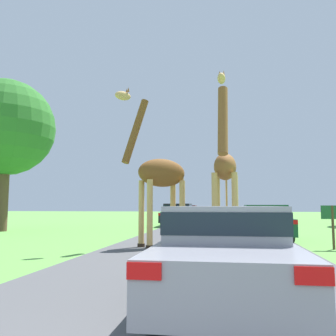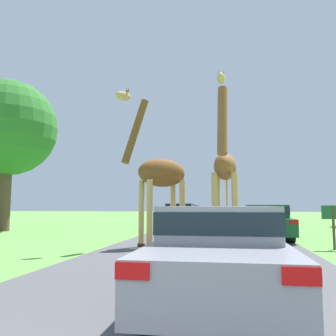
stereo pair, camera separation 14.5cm
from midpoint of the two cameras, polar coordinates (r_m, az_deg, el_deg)
road at (r=30.61m, az=8.26°, el=-8.59°), size 6.61×120.00×0.00m
giraffe_near_road at (r=12.32m, az=-1.09°, el=-1.41°), size 2.40×2.08×5.37m
giraffe_companion at (r=12.02m, az=9.44°, el=-0.21°), size 0.94×2.72×5.57m
car_lead_maroon at (r=5.50m, az=9.09°, el=-12.80°), size 1.76×4.59×1.39m
car_queue_right at (r=30.22m, az=3.36°, el=-7.26°), size 1.98×4.11×1.41m
car_queue_left at (r=24.91m, az=2.15°, el=-7.38°), size 1.94×4.75×1.53m
car_far_ahead at (r=15.77m, az=15.74°, el=-8.16°), size 1.81×4.45×1.43m
tree_centre_back at (r=22.12m, az=-24.09°, el=5.82°), size 5.41×5.41×8.49m
sign_post at (r=12.74m, az=25.28°, el=-7.36°), size 0.70×0.08×1.40m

